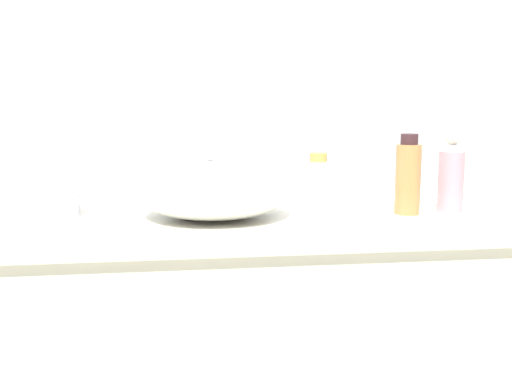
{
  "coord_description": "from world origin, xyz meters",
  "views": [
    {
      "loc": [
        -0.28,
        -1.07,
        1.2
      ],
      "look_at": [
        -0.1,
        0.38,
        0.99
      ],
      "focal_mm": 40.52,
      "sensor_mm": 36.0,
      "label": 1
    }
  ],
  "objects_px": {
    "soap_dispenser": "(451,177)",
    "spray_can": "(408,177)",
    "sink_basin": "(215,195)",
    "candle_jar": "(489,197)",
    "tissue_box": "(55,190)",
    "perfume_bottle": "(318,182)"
  },
  "relations": [
    {
      "from": "perfume_bottle",
      "to": "candle_jar",
      "type": "xyz_separation_m",
      "value": [
        0.49,
        -0.01,
        -0.05
      ]
    },
    {
      "from": "tissue_box",
      "to": "perfume_bottle",
      "type": "bearing_deg",
      "value": -0.05
    },
    {
      "from": "soap_dispenser",
      "to": "tissue_box",
      "type": "distance_m",
      "value": 1.03
    },
    {
      "from": "sink_basin",
      "to": "candle_jar",
      "type": "relative_size",
      "value": 5.87
    },
    {
      "from": "soap_dispenser",
      "to": "spray_can",
      "type": "xyz_separation_m",
      "value": [
        -0.13,
        -0.02,
        0.01
      ]
    },
    {
      "from": "sink_basin",
      "to": "soap_dispenser",
      "type": "distance_m",
      "value": 0.62
    },
    {
      "from": "sink_basin",
      "to": "spray_can",
      "type": "xyz_separation_m",
      "value": [
        0.49,
        -0.02,
        0.04
      ]
    },
    {
      "from": "spray_can",
      "to": "tissue_box",
      "type": "relative_size",
      "value": 1.36
    },
    {
      "from": "perfume_bottle",
      "to": "tissue_box",
      "type": "distance_m",
      "value": 0.69
    },
    {
      "from": "soap_dispenser",
      "to": "tissue_box",
      "type": "height_order",
      "value": "soap_dispenser"
    },
    {
      "from": "spray_can",
      "to": "candle_jar",
      "type": "relative_size",
      "value": 3.26
    },
    {
      "from": "perfume_bottle",
      "to": "candle_jar",
      "type": "distance_m",
      "value": 0.49
    },
    {
      "from": "perfume_bottle",
      "to": "candle_jar",
      "type": "bearing_deg",
      "value": -0.64
    },
    {
      "from": "perfume_bottle",
      "to": "tissue_box",
      "type": "xyz_separation_m",
      "value": [
        -0.69,
        0.0,
        -0.01
      ]
    },
    {
      "from": "sink_basin",
      "to": "candle_jar",
      "type": "distance_m",
      "value": 0.78
    },
    {
      "from": "spray_can",
      "to": "tissue_box",
      "type": "xyz_separation_m",
      "value": [
        -0.9,
        0.11,
        -0.03
      ]
    },
    {
      "from": "sink_basin",
      "to": "soap_dispenser",
      "type": "bearing_deg",
      "value": 0.3
    },
    {
      "from": "perfume_bottle",
      "to": "tissue_box",
      "type": "bearing_deg",
      "value": 179.95
    },
    {
      "from": "sink_basin",
      "to": "soap_dispenser",
      "type": "height_order",
      "value": "soap_dispenser"
    },
    {
      "from": "perfume_bottle",
      "to": "candle_jar",
      "type": "relative_size",
      "value": 2.38
    },
    {
      "from": "sink_basin",
      "to": "tissue_box",
      "type": "distance_m",
      "value": 0.41
    },
    {
      "from": "spray_can",
      "to": "candle_jar",
      "type": "distance_m",
      "value": 0.31
    }
  ]
}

